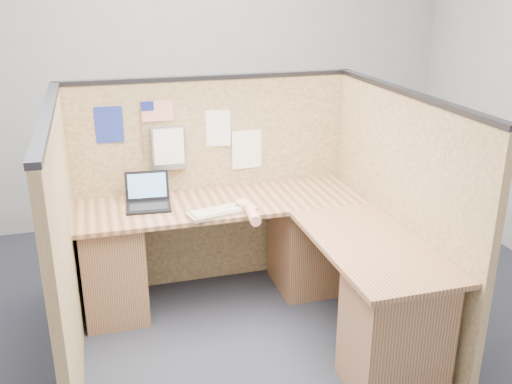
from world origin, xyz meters
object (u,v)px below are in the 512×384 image
object	(u,v)px
l_desk	(265,269)
laptop	(147,198)
keyboard	(222,211)
mouse	(243,206)

from	to	relation	value
l_desk	laptop	distance (m)	0.91
laptop	keyboard	size ratio (longest dim) A/B	0.64
laptop	l_desk	bearing A→B (deg)	-29.62
laptop	mouse	world-z (taller)	laptop
laptop	mouse	distance (m)	0.64
mouse	l_desk	bearing A→B (deg)	-68.62
laptop	mouse	bearing A→B (deg)	-17.39
l_desk	laptop	xyz separation A→B (m)	(-0.68, 0.46, 0.39)
laptop	keyboard	distance (m)	0.52
l_desk	mouse	bearing A→B (deg)	111.38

